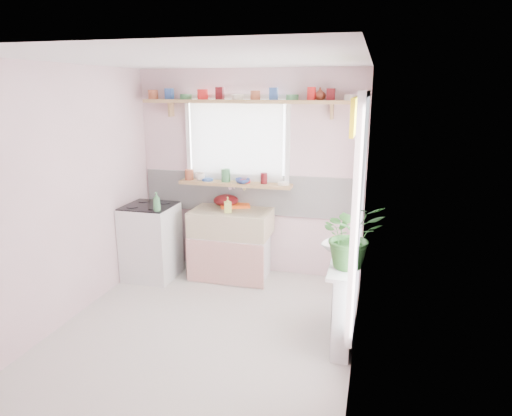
# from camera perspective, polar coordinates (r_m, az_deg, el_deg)

# --- Properties ---
(room) EXTENTS (3.20, 3.20, 3.20)m
(room) POSITION_cam_1_polar(r_m,az_deg,el_deg) (4.74, 4.49, 3.79)
(room) COLOR beige
(room) RESTS_ON ground
(sink_unit) EXTENTS (0.95, 0.65, 1.11)m
(sink_unit) POSITION_cam_1_polar(r_m,az_deg,el_deg) (5.59, -3.10, -4.46)
(sink_unit) COLOR white
(sink_unit) RESTS_ON ground
(cooker) EXTENTS (0.58, 0.58, 0.93)m
(cooker) POSITION_cam_1_polar(r_m,az_deg,el_deg) (5.72, -12.98, -4.06)
(cooker) COLOR white
(cooker) RESTS_ON ground
(radiator_ledge) EXTENTS (0.22, 0.95, 0.78)m
(radiator_ledge) POSITION_cam_1_polar(r_m,az_deg,el_deg) (4.35, 11.04, -11.02)
(radiator_ledge) COLOR white
(radiator_ledge) RESTS_ON ground
(windowsill) EXTENTS (1.40, 0.22, 0.04)m
(windowsill) POSITION_cam_1_polar(r_m,az_deg,el_deg) (5.57, -2.61, 3.04)
(windowsill) COLOR tan
(windowsill) RESTS_ON room
(pine_shelf) EXTENTS (2.52, 0.24, 0.04)m
(pine_shelf) POSITION_cam_1_polar(r_m,az_deg,el_deg) (5.40, -1.21, 13.17)
(pine_shelf) COLOR tan
(pine_shelf) RESTS_ON room
(shelf_crockery) EXTENTS (2.47, 0.11, 0.12)m
(shelf_crockery) POSITION_cam_1_polar(r_m,az_deg,el_deg) (5.41, -1.66, 13.96)
(shelf_crockery) COLOR #A55133
(shelf_crockery) RESTS_ON pine_shelf
(sill_crockery) EXTENTS (1.35, 0.11, 0.12)m
(sill_crockery) POSITION_cam_1_polar(r_m,az_deg,el_deg) (5.57, -3.11, 3.82)
(sill_crockery) COLOR #A55133
(sill_crockery) RESTS_ON windowsill
(dish_tray) EXTENTS (0.43, 0.38, 0.04)m
(dish_tray) POSITION_cam_1_polar(r_m,az_deg,el_deg) (5.65, -2.67, 0.39)
(dish_tray) COLOR #FE5B16
(dish_tray) RESTS_ON sink_unit
(colander) EXTENTS (0.32, 0.32, 0.14)m
(colander) POSITION_cam_1_polar(r_m,az_deg,el_deg) (5.68, -3.78, 0.98)
(colander) COLOR #520E11
(colander) RESTS_ON sink_unit
(jade_plant) EXTENTS (0.64, 0.60, 0.58)m
(jade_plant) POSITION_cam_1_polar(r_m,az_deg,el_deg) (3.95, 11.80, -3.33)
(jade_plant) COLOR #2D5F26
(jade_plant) RESTS_ON radiator_ledge
(fruit_bowl) EXTENTS (0.39, 0.39, 0.08)m
(fruit_bowl) POSITION_cam_1_polar(r_m,az_deg,el_deg) (4.40, 10.37, -4.79)
(fruit_bowl) COLOR silver
(fruit_bowl) RESTS_ON radiator_ledge
(herb_pot) EXTENTS (0.13, 0.10, 0.23)m
(herb_pot) POSITION_cam_1_polar(r_m,az_deg,el_deg) (4.03, 11.70, -5.57)
(herb_pot) COLOR #2A6729
(herb_pot) RESTS_ON radiator_ledge
(soap_bottle_sink) EXTENTS (0.11, 0.11, 0.19)m
(soap_bottle_sink) POSITION_cam_1_polar(r_m,az_deg,el_deg) (5.36, -3.54, 0.41)
(soap_bottle_sink) COLOR #C2CE5B
(soap_bottle_sink) RESTS_ON sink_unit
(sill_cup) EXTENTS (0.14, 0.14, 0.09)m
(sill_cup) POSITION_cam_1_polar(r_m,az_deg,el_deg) (5.69, -7.00, 3.89)
(sill_cup) COLOR silver
(sill_cup) RESTS_ON windowsill
(sill_bowl) EXTENTS (0.21, 0.21, 0.06)m
(sill_bowl) POSITION_cam_1_polar(r_m,az_deg,el_deg) (5.50, -1.69, 3.41)
(sill_bowl) COLOR #2F4B9B
(sill_bowl) RESTS_ON windowsill
(shelf_vase) EXTENTS (0.16, 0.16, 0.14)m
(shelf_vase) POSITION_cam_1_polar(r_m,az_deg,el_deg) (5.29, 8.01, 13.96)
(shelf_vase) COLOR brown
(shelf_vase) RESTS_ON pine_shelf
(cooker_bottle) EXTENTS (0.09, 0.09, 0.22)m
(cooker_bottle) POSITION_cam_1_polar(r_m,az_deg,el_deg) (5.28, -12.31, 0.78)
(cooker_bottle) COLOR #448954
(cooker_bottle) RESTS_ON cooker
(fruit) EXTENTS (0.20, 0.14, 0.10)m
(fruit) POSITION_cam_1_polar(r_m,az_deg,el_deg) (4.39, 10.50, -4.01)
(fruit) COLOR orange
(fruit) RESTS_ON fruit_bowl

